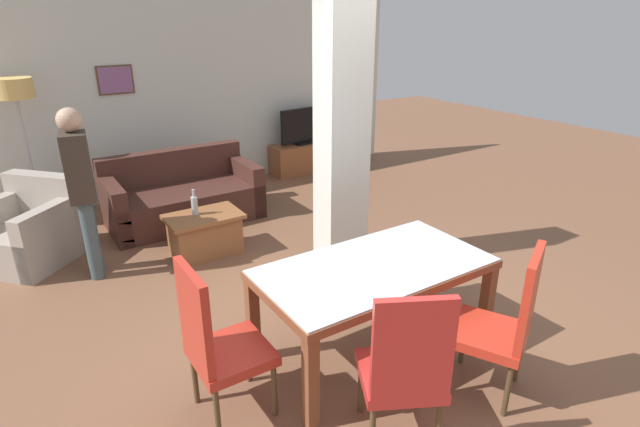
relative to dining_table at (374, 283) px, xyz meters
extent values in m
plane|color=brown|center=(0.00, 0.00, -0.58)|extent=(18.00, 18.00, 0.00)
cube|color=silver|center=(0.00, 4.48, 0.77)|extent=(7.20, 0.06, 2.70)
cube|color=brown|center=(-0.68, 4.44, 1.02)|extent=(0.44, 0.02, 0.36)
cube|color=#8C598C|center=(-0.68, 4.42, 1.02)|extent=(0.40, 0.01, 0.32)
cube|color=silver|center=(0.63, 1.30, 0.77)|extent=(0.45, 0.31, 2.70)
cube|color=brown|center=(0.00, -0.41, 0.11)|extent=(1.68, 0.06, 0.06)
cube|color=brown|center=(0.00, 0.41, 0.11)|extent=(1.68, 0.06, 0.06)
cube|color=brown|center=(-0.81, 0.00, 0.11)|extent=(0.06, 0.77, 0.06)
cube|color=brown|center=(0.81, 0.00, 0.11)|extent=(0.06, 0.77, 0.06)
cube|color=silver|center=(0.00, 0.00, 0.14)|extent=(1.66, 0.87, 0.01)
cube|color=brown|center=(-0.79, -0.39, -0.25)|extent=(0.08, 0.08, 0.66)
cube|color=brown|center=(0.79, -0.39, -0.25)|extent=(0.08, 0.08, 0.66)
cube|color=brown|center=(-0.79, 0.39, -0.25)|extent=(0.08, 0.08, 0.66)
cube|color=brown|center=(0.79, 0.39, -0.25)|extent=(0.08, 0.08, 0.66)
cube|color=red|center=(0.38, -0.74, -0.15)|extent=(0.62, 0.62, 0.07)
cube|color=red|center=(0.47, -0.92, 0.19)|extent=(0.41, 0.24, 0.61)
cylinder|color=#4D3A23|center=(0.12, -0.65, -0.39)|extent=(0.04, 0.04, 0.40)
cylinder|color=#4D3A23|center=(0.46, -0.48, -0.39)|extent=(0.04, 0.04, 0.40)
cylinder|color=#4D3A23|center=(0.29, -0.99, -0.39)|extent=(0.04, 0.04, 0.40)
cylinder|color=#4D3A23|center=(0.63, -0.82, -0.39)|extent=(0.04, 0.04, 0.40)
cube|color=red|center=(-1.12, 0.00, -0.15)|extent=(0.46, 0.46, 0.07)
cube|color=red|center=(-1.33, 0.00, 0.19)|extent=(0.05, 0.44, 0.61)
cylinder|color=#4D3A23|center=(-0.93, 0.19, -0.39)|extent=(0.04, 0.04, 0.40)
cylinder|color=#4D3A23|center=(-0.93, -0.19, -0.39)|extent=(0.04, 0.04, 0.40)
cylinder|color=#4D3A23|center=(-1.31, 0.19, -0.39)|extent=(0.04, 0.04, 0.40)
cylinder|color=#4D3A23|center=(-1.31, -0.19, -0.39)|extent=(0.04, 0.04, 0.40)
cube|color=red|center=(-0.38, -0.72, -0.15)|extent=(0.62, 0.62, 0.07)
cube|color=red|center=(-0.47, -0.90, 0.19)|extent=(0.41, 0.25, 0.61)
cylinder|color=#4D3A23|center=(-0.46, -0.46, -0.39)|extent=(0.04, 0.04, 0.40)
cylinder|color=#4D3A23|center=(-0.12, -0.64, -0.39)|extent=(0.04, 0.04, 0.40)
cube|color=#46261F|center=(-0.33, 3.26, -0.37)|extent=(1.78, 0.90, 0.42)
cube|color=#46261F|center=(-0.33, 3.62, 0.04)|extent=(1.78, 0.18, 0.40)
cube|color=#46261F|center=(0.48, 3.26, -0.26)|extent=(0.16, 0.90, 0.64)
cube|color=#46261F|center=(-1.14, 3.26, -0.26)|extent=(0.16, 0.90, 0.64)
cube|color=#ABA093|center=(-2.04, 3.06, -0.38)|extent=(1.18, 1.17, 0.40)
cube|color=#ABA093|center=(-1.80, 3.29, 0.04)|extent=(0.68, 0.72, 0.45)
cube|color=#ABA093|center=(-1.82, 2.81, -0.26)|extent=(0.72, 0.68, 0.65)
cube|color=brown|center=(-0.45, 2.25, -0.16)|extent=(0.77, 0.50, 0.04)
cube|color=brown|center=(-0.45, 2.25, -0.38)|extent=(0.69, 0.42, 0.40)
cylinder|color=#B2B7BC|center=(-0.51, 2.31, -0.04)|extent=(0.07, 0.07, 0.19)
cylinder|color=#B2B7BC|center=(-0.51, 2.31, 0.09)|extent=(0.03, 0.03, 0.07)
cylinder|color=#B7B7BC|center=(-0.51, 2.31, 0.13)|extent=(0.03, 0.03, 0.01)
cube|color=brown|center=(1.97, 4.20, -0.35)|extent=(1.10, 0.40, 0.47)
cube|color=black|center=(1.97, 4.20, -0.10)|extent=(0.37, 0.24, 0.03)
cube|color=black|center=(1.97, 4.20, 0.18)|extent=(0.88, 0.15, 0.53)
cylinder|color=#B7B7BC|center=(-1.82, 4.04, -0.57)|extent=(0.36, 0.36, 0.02)
cylinder|color=#B7B7BC|center=(-1.82, 4.04, 0.19)|extent=(0.04, 0.04, 1.50)
cylinder|color=#E5BC66|center=(-1.82, 4.04, 1.05)|extent=(0.40, 0.40, 0.22)
cylinder|color=#405157|center=(-1.51, 2.50, -0.19)|extent=(0.13, 0.13, 0.79)
cylinder|color=#405157|center=(-1.53, 2.33, -0.19)|extent=(0.13, 0.13, 0.79)
cube|color=#382E26|center=(-1.52, 2.41, 0.52)|extent=(0.27, 0.41, 0.63)
sphere|color=tan|center=(-1.52, 2.41, 0.94)|extent=(0.21, 0.21, 0.21)
camera|label=1|loc=(-2.04, -2.43, 1.82)|focal=28.00mm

